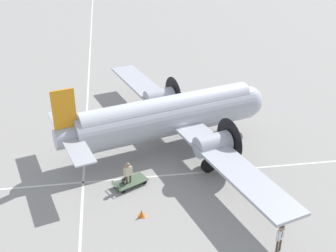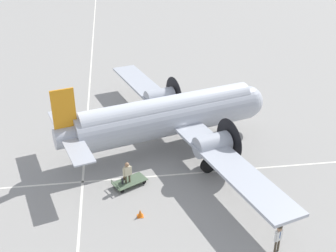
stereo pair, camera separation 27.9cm
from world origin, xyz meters
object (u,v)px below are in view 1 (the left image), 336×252
crew_foreground (280,235)px  suitcase_upright_spare (125,179)px  passenger_boarding (128,172)px  suitcase_near_door (123,183)px  traffic_cone (142,213)px  airliner_main (174,115)px  baggage_cart (130,182)px

crew_foreground → suitcase_upright_spare: size_ratio=3.21×
passenger_boarding → crew_foreground: bearing=-62.4°
suitcase_near_door → traffic_cone: bearing=15.9°
airliner_main → suitcase_upright_spare: bearing=-148.9°
crew_foreground → traffic_cone: crew_foreground is taller
airliner_main → baggage_cart: airliner_main is taller
traffic_cone → airliner_main: bearing=158.4°
suitcase_upright_spare → traffic_cone: suitcase_upright_spare is taller
airliner_main → suitcase_near_door: 6.88m
passenger_boarding → traffic_cone: size_ratio=3.68×
suitcase_upright_spare → baggage_cart: 0.53m
passenger_boarding → suitcase_upright_spare: size_ratio=3.39×
suitcase_near_door → suitcase_upright_spare: 0.57m
suitcase_near_door → baggage_cart: size_ratio=0.25×
crew_foreground → airliner_main: bearing=-100.0°
suitcase_near_door → suitcase_upright_spare: (-0.55, 0.14, -0.05)m
passenger_boarding → baggage_cart: 0.87m
suitcase_near_door → suitcase_upright_spare: size_ratio=1.17×
passenger_boarding → traffic_cone: (3.17, 0.56, -0.90)m
crew_foreground → passenger_boarding: 10.34m
airliner_main → passenger_boarding: size_ratio=13.75×
suitcase_near_door → airliner_main: bearing=140.4°
crew_foreground → passenger_boarding: bearing=-70.4°
crew_foreground → baggage_cart: size_ratio=0.70×
airliner_main → suitcase_upright_spare: 6.43m
suitcase_upright_spare → baggage_cart: bearing=36.6°
passenger_boarding → baggage_cart: size_ratio=0.74×
crew_foreground → suitcase_near_door: (-7.06, -7.88, -0.80)m
suitcase_near_door → traffic_cone: (3.16, 0.90, -0.07)m
airliner_main → suitcase_upright_spare: size_ratio=46.66×
traffic_cone → crew_foreground: bearing=60.8°
passenger_boarding → traffic_cone: bearing=-99.2°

